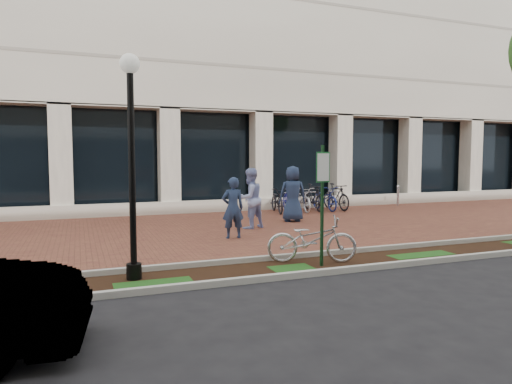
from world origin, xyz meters
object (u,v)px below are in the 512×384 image
object	(u,v)px
pedestrian_right	(293,194)
bollard	(398,196)
locked_bicycle	(312,239)
pedestrian_mid	(250,198)
lamppost	(132,154)
bike_rack_cluster	(307,198)
parking_sign	(323,190)
pedestrian_left	(233,208)

from	to	relation	value
pedestrian_right	bollard	bearing A→B (deg)	-145.12
pedestrian_right	locked_bicycle	bearing A→B (deg)	80.42
pedestrian_right	pedestrian_mid	bearing A→B (deg)	37.56
lamppost	bike_rack_cluster	bearing A→B (deg)	46.34
bollard	pedestrian_right	bearing A→B (deg)	-157.69
locked_bicycle	pedestrian_right	bearing A→B (deg)	-0.45
lamppost	pedestrian_mid	xyz separation A→B (m)	(4.13, 4.90, -1.36)
parking_sign	bike_rack_cluster	size ratio (longest dim) A/B	0.69
bollard	parking_sign	bearing A→B (deg)	-135.35
pedestrian_left	pedestrian_right	xyz separation A→B (m)	(3.00, 2.40, 0.12)
pedestrian_mid	bollard	size ratio (longest dim) A/B	1.95
pedestrian_right	bike_rack_cluster	world-z (taller)	pedestrian_right
parking_sign	locked_bicycle	world-z (taller)	parking_sign
pedestrian_mid	lamppost	bearing A→B (deg)	29.28
locked_bicycle	pedestrian_mid	bearing A→B (deg)	16.74
lamppost	pedestrian_right	size ratio (longest dim) A/B	2.09
parking_sign	pedestrian_left	distance (m)	3.90
parking_sign	pedestrian_mid	size ratio (longest dim) A/B	1.31
parking_sign	pedestrian_mid	distance (m)	5.32
pedestrian_left	pedestrian_mid	size ratio (longest dim) A/B	0.89
pedestrian_right	pedestrian_left	bearing A→B (deg)	51.16
lamppost	locked_bicycle	size ratio (longest dim) A/B	2.15
bollard	locked_bicycle	bearing A→B (deg)	-136.72
parking_sign	bollard	bearing A→B (deg)	35.06
lamppost	bollard	bearing A→B (deg)	33.80
parking_sign	locked_bicycle	size ratio (longest dim) A/B	1.31
parking_sign	locked_bicycle	distance (m)	1.15
bike_rack_cluster	locked_bicycle	bearing A→B (deg)	-111.37
locked_bicycle	bollard	xyz separation A→B (m)	(9.06, 8.54, -0.00)
lamppost	locked_bicycle	xyz separation A→B (m)	(3.71, 0.01, -1.82)
lamppost	pedestrian_left	distance (m)	4.80
locked_bicycle	pedestrian_right	world-z (taller)	pedestrian_right
pedestrian_left	pedestrian_right	world-z (taller)	pedestrian_right
pedestrian_left	bollard	xyz separation A→B (m)	(9.71, 5.15, -0.36)
pedestrian_left	pedestrian_mid	xyz separation A→B (m)	(1.07, 1.50, 0.10)
pedestrian_left	locked_bicycle	bearing A→B (deg)	105.47
pedestrian_mid	bollard	world-z (taller)	pedestrian_mid
parking_sign	lamppost	size ratio (longest dim) A/B	0.61
pedestrian_left	bike_rack_cluster	distance (m)	6.99
pedestrian_mid	bike_rack_cluster	world-z (taller)	pedestrian_mid
lamppost	pedestrian_left	size ratio (longest dim) A/B	2.40
parking_sign	bollard	distance (m)	12.75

